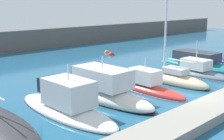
{
  "coord_description": "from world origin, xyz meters",
  "views": [
    {
      "loc": [
        -17.33,
        -10.34,
        6.59
      ],
      "look_at": [
        -1.82,
        5.67,
        1.6
      ],
      "focal_mm": 47.74,
      "sensor_mm": 36.0,
      "label": 1
    }
  ],
  "objects_px": {
    "motorboat_ivory_fourth": "(100,89)",
    "motorboat_teal_eighth": "(199,63)",
    "motorboat_red_fifth": "(148,87)",
    "motorboat_slate_seventh": "(195,71)",
    "mooring_buoy_red": "(111,55)",
    "motorboat_white_third": "(66,105)",
    "sailboat_sand_sixth": "(173,78)",
    "mooring_buoy_orange": "(107,53)"
  },
  "relations": [
    {
      "from": "motorboat_ivory_fourth",
      "to": "motorboat_teal_eighth",
      "type": "xyz_separation_m",
      "value": [
        14.61,
        0.65,
        -0.25
      ]
    },
    {
      "from": "motorboat_red_fifth",
      "to": "motorboat_ivory_fourth",
      "type": "bearing_deg",
      "value": 72.65
    },
    {
      "from": "motorboat_ivory_fourth",
      "to": "motorboat_slate_seventh",
      "type": "bearing_deg",
      "value": -95.71
    },
    {
      "from": "motorboat_slate_seventh",
      "to": "mooring_buoy_red",
      "type": "bearing_deg",
      "value": -5.02
    },
    {
      "from": "motorboat_white_third",
      "to": "mooring_buoy_red",
      "type": "distance_m",
      "value": 21.23
    },
    {
      "from": "motorboat_red_fifth",
      "to": "motorboat_teal_eighth",
      "type": "relative_size",
      "value": 0.66
    },
    {
      "from": "motorboat_ivory_fourth",
      "to": "mooring_buoy_red",
      "type": "distance_m",
      "value": 18.12
    },
    {
      "from": "motorboat_red_fifth",
      "to": "mooring_buoy_red",
      "type": "relative_size",
      "value": 7.84
    },
    {
      "from": "motorboat_teal_eighth",
      "to": "mooring_buoy_red",
      "type": "bearing_deg",
      "value": 10.44
    },
    {
      "from": "motorboat_slate_seventh",
      "to": "mooring_buoy_red",
      "type": "relative_size",
      "value": 8.56
    },
    {
      "from": "motorboat_red_fifth",
      "to": "sailboat_sand_sixth",
      "type": "xyz_separation_m",
      "value": [
        3.49,
        0.13,
        0.06
      ]
    },
    {
      "from": "motorboat_slate_seventh",
      "to": "motorboat_white_third",
      "type": "bearing_deg",
      "value": 92.61
    },
    {
      "from": "motorboat_white_third",
      "to": "mooring_buoy_orange",
      "type": "distance_m",
      "value": 23.16
    },
    {
      "from": "motorboat_red_fifth",
      "to": "mooring_buoy_red",
      "type": "height_order",
      "value": "motorboat_red_fifth"
    },
    {
      "from": "motorboat_ivory_fourth",
      "to": "motorboat_slate_seventh",
      "type": "height_order",
      "value": "motorboat_ivory_fourth"
    },
    {
      "from": "motorboat_red_fifth",
      "to": "sailboat_sand_sixth",
      "type": "distance_m",
      "value": 3.49
    },
    {
      "from": "motorboat_red_fifth",
      "to": "motorboat_teal_eighth",
      "type": "distance_m",
      "value": 11.03
    },
    {
      "from": "motorboat_red_fifth",
      "to": "motorboat_teal_eighth",
      "type": "bearing_deg",
      "value": -77.89
    },
    {
      "from": "motorboat_red_fifth",
      "to": "mooring_buoy_red",
      "type": "xyz_separation_m",
      "value": [
        9.38,
        13.78,
        -0.35
      ]
    },
    {
      "from": "motorboat_slate_seventh",
      "to": "mooring_buoy_orange",
      "type": "bearing_deg",
      "value": -7.43
    },
    {
      "from": "motorboat_ivory_fourth",
      "to": "motorboat_teal_eighth",
      "type": "bearing_deg",
      "value": -88.54
    },
    {
      "from": "sailboat_sand_sixth",
      "to": "motorboat_ivory_fourth",
      "type": "bearing_deg",
      "value": 82.33
    },
    {
      "from": "motorboat_slate_seventh",
      "to": "mooring_buoy_red",
      "type": "height_order",
      "value": "motorboat_slate_seventh"
    },
    {
      "from": "mooring_buoy_orange",
      "to": "sailboat_sand_sixth",
      "type": "bearing_deg",
      "value": -113.71
    },
    {
      "from": "motorboat_ivory_fourth",
      "to": "sailboat_sand_sixth",
      "type": "bearing_deg",
      "value": -100.3
    },
    {
      "from": "motorboat_slate_seventh",
      "to": "mooring_buoy_orange",
      "type": "height_order",
      "value": "motorboat_slate_seventh"
    },
    {
      "from": "mooring_buoy_orange",
      "to": "mooring_buoy_red",
      "type": "height_order",
      "value": "mooring_buoy_red"
    },
    {
      "from": "motorboat_white_third",
      "to": "motorboat_slate_seventh",
      "type": "bearing_deg",
      "value": -91.37
    },
    {
      "from": "motorboat_slate_seventh",
      "to": "mooring_buoy_orange",
      "type": "xyz_separation_m",
      "value": [
        2.88,
        15.27,
        -0.31
      ]
    },
    {
      "from": "motorboat_white_third",
      "to": "motorboat_red_fifth",
      "type": "relative_size",
      "value": 1.33
    },
    {
      "from": "motorboat_white_third",
      "to": "motorboat_red_fifth",
      "type": "xyz_separation_m",
      "value": [
        7.23,
        -0.57,
        -0.15
      ]
    },
    {
      "from": "motorboat_ivory_fourth",
      "to": "motorboat_red_fifth",
      "type": "xyz_separation_m",
      "value": [
        3.75,
        -1.31,
        -0.28
      ]
    },
    {
      "from": "motorboat_slate_seventh",
      "to": "mooring_buoy_orange",
      "type": "relative_size",
      "value": 11.38
    },
    {
      "from": "motorboat_white_third",
      "to": "motorboat_ivory_fourth",
      "type": "xyz_separation_m",
      "value": [
        3.48,
        0.74,
        0.14
      ]
    },
    {
      "from": "motorboat_ivory_fourth",
      "to": "sailboat_sand_sixth",
      "type": "distance_m",
      "value": 7.34
    },
    {
      "from": "sailboat_sand_sixth",
      "to": "mooring_buoy_red",
      "type": "xyz_separation_m",
      "value": [
        5.89,
        13.64,
        -0.41
      ]
    },
    {
      "from": "mooring_buoy_orange",
      "to": "motorboat_white_third",
      "type": "bearing_deg",
      "value": -139.27
    },
    {
      "from": "motorboat_red_fifth",
      "to": "motorboat_teal_eighth",
      "type": "height_order",
      "value": "motorboat_teal_eighth"
    },
    {
      "from": "sailboat_sand_sixth",
      "to": "motorboat_slate_seventh",
      "type": "height_order",
      "value": "sailboat_sand_sixth"
    },
    {
      "from": "motorboat_ivory_fourth",
      "to": "mooring_buoy_orange",
      "type": "bearing_deg",
      "value": -45.47
    },
    {
      "from": "sailboat_sand_sixth",
      "to": "motorboat_teal_eighth",
      "type": "relative_size",
      "value": 1.44
    },
    {
      "from": "motorboat_teal_eighth",
      "to": "mooring_buoy_orange",
      "type": "height_order",
      "value": "motorboat_teal_eighth"
    }
  ]
}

